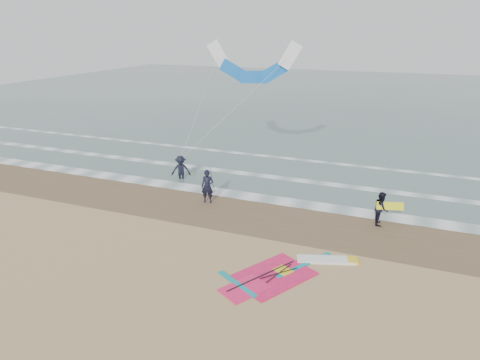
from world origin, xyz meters
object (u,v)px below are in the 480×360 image
at_px(person_wading, 181,165).
at_px(windsurf_rig, 288,272).
at_px(person_walking, 381,208).
at_px(person_standing, 207,186).
at_px(surf_kite, 253,66).

bearing_deg(person_wading, windsurf_rig, -64.39).
relative_size(windsurf_rig, person_walking, 3.07).
relative_size(person_walking, person_wading, 0.88).
relative_size(person_standing, surf_kite, 0.26).
distance_m(person_wading, surf_kite, 7.88).
bearing_deg(person_wading, surf_kite, 21.78).
distance_m(windsurf_rig, person_walking, 6.85).
height_order(windsurf_rig, person_wading, person_wading).
distance_m(windsurf_rig, surf_kite, 15.01).
relative_size(person_standing, person_walking, 1.12).
relative_size(person_standing, person_wading, 0.99).
bearing_deg(person_standing, windsurf_rig, -52.64).
distance_m(windsurf_rig, person_standing, 8.32).
xyz_separation_m(person_walking, surf_kite, (-8.97, 5.84, 6.15)).
xyz_separation_m(windsurf_rig, person_wading, (-9.49, 8.33, 0.94)).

